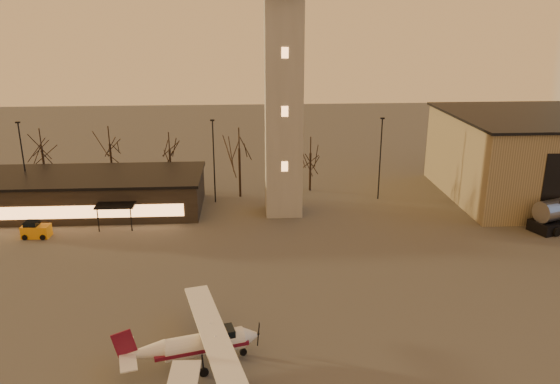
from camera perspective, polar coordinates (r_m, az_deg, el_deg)
The scene contains 7 objects.
ground at distance 36.42m, azimuth 3.72°, elevation -18.51°, with size 220.00×220.00×0.00m, color #494743.
control_tower at distance 59.38m, azimuth 0.38°, elevation 12.86°, with size 6.80×6.80×32.60m.
terminal at distance 66.49m, azimuth -19.04°, elevation -0.06°, with size 25.40×12.20×4.30m.
light_poles at distance 62.33m, azimuth 0.75°, elevation 2.90°, with size 58.50×12.25×10.14m.
tree_row at distance 70.61m, azimuth -11.36°, elevation 4.79°, with size 37.20×9.20×8.80m.
cessna_rear at distance 37.06m, azimuth -7.67°, elevation -15.73°, with size 9.90×12.32×3.41m.
service_cart at distance 61.11m, azimuth -24.16°, elevation -3.74°, with size 2.79×1.86×1.72m.
Camera 1 is at (-4.04, -29.01, 21.64)m, focal length 35.00 mm.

